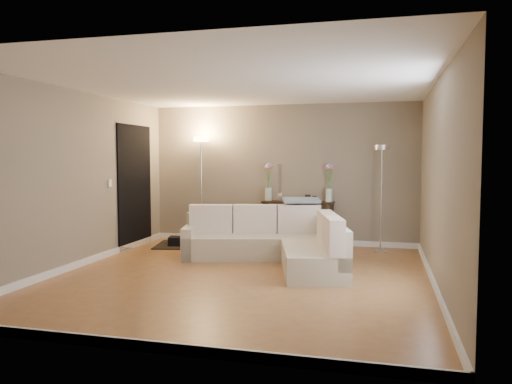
% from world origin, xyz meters
% --- Properties ---
extents(floor, '(5.00, 5.50, 0.01)m').
position_xyz_m(floor, '(0.00, 0.00, -0.01)').
color(floor, '#9B6638').
rests_on(floor, ground).
extents(ceiling, '(5.00, 5.50, 0.01)m').
position_xyz_m(ceiling, '(0.00, 0.00, 2.60)').
color(ceiling, white).
rests_on(ceiling, ground).
extents(wall_back, '(5.00, 0.02, 2.60)m').
position_xyz_m(wall_back, '(0.00, 2.76, 1.30)').
color(wall_back, gray).
rests_on(wall_back, ground).
extents(wall_front, '(5.00, 0.02, 2.60)m').
position_xyz_m(wall_front, '(0.00, -2.76, 1.30)').
color(wall_front, gray).
rests_on(wall_front, ground).
extents(wall_left, '(0.02, 5.50, 2.60)m').
position_xyz_m(wall_left, '(-2.51, 0.00, 1.30)').
color(wall_left, gray).
rests_on(wall_left, ground).
extents(wall_right, '(0.02, 5.50, 2.60)m').
position_xyz_m(wall_right, '(2.51, 0.00, 1.30)').
color(wall_right, gray).
rests_on(wall_right, ground).
extents(baseboard_back, '(5.00, 0.03, 0.10)m').
position_xyz_m(baseboard_back, '(0.00, 2.73, 0.05)').
color(baseboard_back, white).
rests_on(baseboard_back, ground).
extents(baseboard_front, '(5.00, 0.03, 0.10)m').
position_xyz_m(baseboard_front, '(0.00, -2.73, 0.05)').
color(baseboard_front, white).
rests_on(baseboard_front, ground).
extents(baseboard_left, '(0.03, 5.50, 0.10)m').
position_xyz_m(baseboard_left, '(-2.48, 0.00, 0.05)').
color(baseboard_left, white).
rests_on(baseboard_left, ground).
extents(baseboard_right, '(0.03, 5.50, 0.10)m').
position_xyz_m(baseboard_right, '(2.48, 0.00, 0.05)').
color(baseboard_right, white).
rests_on(baseboard_right, ground).
extents(doorway, '(0.02, 1.20, 2.20)m').
position_xyz_m(doorway, '(-2.48, 1.70, 1.10)').
color(doorway, black).
rests_on(doorway, ground).
extents(switch_plate, '(0.02, 0.08, 0.12)m').
position_xyz_m(switch_plate, '(-2.48, 0.85, 1.20)').
color(switch_plate, white).
rests_on(switch_plate, ground).
extents(sectional_sofa, '(2.86, 2.41, 0.84)m').
position_xyz_m(sectional_sofa, '(0.28, 1.06, 0.31)').
color(sectional_sofa, beige).
rests_on(sectional_sofa, floor).
extents(throw_blanket, '(0.68, 0.51, 0.08)m').
position_xyz_m(throw_blanket, '(0.54, 1.74, 0.91)').
color(throw_blanket, gray).
rests_on(throw_blanket, sectional_sofa).
extents(console_table, '(1.33, 0.37, 0.82)m').
position_xyz_m(console_table, '(0.26, 2.61, 0.46)').
color(console_table, black).
rests_on(console_table, floor).
extents(leaning_mirror, '(0.94, 0.06, 0.74)m').
position_xyz_m(leaning_mirror, '(0.34, 2.78, 1.19)').
color(leaning_mirror, black).
rests_on(leaning_mirror, console_table).
extents(table_decor, '(0.56, 0.13, 0.13)m').
position_xyz_m(table_decor, '(0.34, 2.57, 0.85)').
color(table_decor, gold).
rests_on(table_decor, console_table).
extents(flower_vase_left, '(0.15, 0.12, 0.70)m').
position_xyz_m(flower_vase_left, '(-0.22, 2.60, 1.11)').
color(flower_vase_left, silver).
rests_on(flower_vase_left, console_table).
extents(flower_vase_right, '(0.15, 0.12, 0.70)m').
position_xyz_m(flower_vase_right, '(0.90, 2.61, 1.11)').
color(flower_vase_right, silver).
rests_on(flower_vase_right, console_table).
extents(floor_lamp_lit, '(0.33, 0.33, 2.01)m').
position_xyz_m(floor_lamp_lit, '(-1.51, 2.49, 1.42)').
color(floor_lamp_lit, silver).
rests_on(floor_lamp_lit, floor).
extents(floor_lamp_unlit, '(0.28, 0.28, 1.83)m').
position_xyz_m(floor_lamp_unlit, '(1.83, 2.24, 1.29)').
color(floor_lamp_unlit, silver).
rests_on(floor_lamp_unlit, floor).
extents(charcoal_rug, '(1.48, 1.22, 0.02)m').
position_xyz_m(charcoal_rug, '(-1.54, 2.10, 0.01)').
color(charcoal_rug, black).
rests_on(charcoal_rug, floor).
extents(black_bag, '(0.41, 0.33, 0.24)m').
position_xyz_m(black_bag, '(-1.74, 1.94, 0.06)').
color(black_bag, black).
rests_on(black_bag, charcoal_rug).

